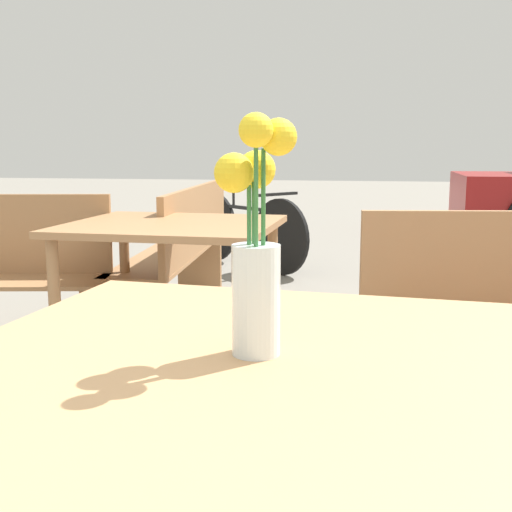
{
  "coord_description": "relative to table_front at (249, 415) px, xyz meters",
  "views": [
    {
      "loc": [
        0.17,
        -0.94,
        1.08
      ],
      "look_at": [
        0.01,
        0.03,
        0.92
      ],
      "focal_mm": 45.0,
      "sensor_mm": 36.0,
      "label": 1
    }
  ],
  "objects": [
    {
      "name": "table_back",
      "position": [
        -0.67,
        1.76,
        -0.02
      ],
      "size": [
        0.92,
        0.86,
        0.76
      ],
      "color": "#9E7047",
      "rests_on": "ground_plane"
    },
    {
      "name": "bicycle",
      "position": [
        -0.9,
        4.72,
        -0.32
      ],
      "size": [
        1.25,
        1.05,
        0.76
      ],
      "color": "black",
      "rests_on": "ground_plane"
    },
    {
      "name": "flower_vase",
      "position": [
        0.01,
        0.03,
        0.25
      ],
      "size": [
        0.13,
        0.13,
        0.37
      ],
      "color": "silver",
      "rests_on": "table_front"
    },
    {
      "name": "table_front",
      "position": [
        0.0,
        0.0,
        0.0
      ],
      "size": [
        1.06,
        1.06,
        0.76
      ],
      "color": "tan",
      "rests_on": "ground_plane"
    },
    {
      "name": "bench_near",
      "position": [
        -0.93,
        2.84,
        -0.2
      ],
      "size": [
        0.47,
        1.8,
        0.85
      ],
      "color": "#9E7047",
      "rests_on": "ground_plane"
    }
  ]
}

